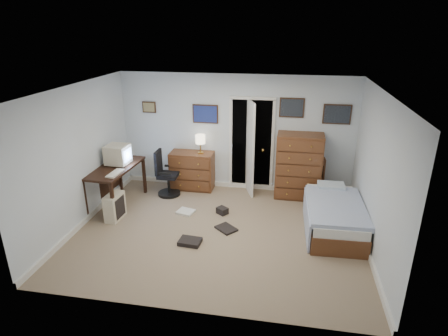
# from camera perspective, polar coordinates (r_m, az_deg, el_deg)

# --- Properties ---
(floor) EXTENTS (5.00, 4.00, 0.02)m
(floor) POSITION_cam_1_polar(r_m,az_deg,el_deg) (6.72, -0.86, -9.76)
(floor) COLOR #87745D
(floor) RESTS_ON ground
(computer_desk) EXTENTS (0.74, 1.47, 0.83)m
(computer_desk) POSITION_cam_1_polar(r_m,az_deg,el_deg) (7.74, -16.85, -1.08)
(computer_desk) COLOR black
(computer_desk) RESTS_ON floor
(crt_monitor) EXTENTS (0.45, 0.42, 0.40)m
(crt_monitor) POSITION_cam_1_polar(r_m,az_deg,el_deg) (7.67, -15.88, 1.99)
(crt_monitor) COLOR beige
(crt_monitor) RESTS_ON computer_desk
(keyboard) EXTENTS (0.19, 0.45, 0.03)m
(keyboard) POSITION_cam_1_polar(r_m,az_deg,el_deg) (7.25, -16.26, -0.78)
(keyboard) COLOR beige
(keyboard) RESTS_ON computer_desk
(pc_tower) EXTENTS (0.25, 0.47, 0.50)m
(pc_tower) POSITION_cam_1_polar(r_m,az_deg,el_deg) (7.31, -16.31, -5.68)
(pc_tower) COLOR beige
(pc_tower) RESTS_ON floor
(office_chair) EXTENTS (0.48, 0.49, 0.99)m
(office_chair) POSITION_cam_1_polar(r_m,az_deg,el_deg) (8.03, -8.85, -1.52)
(office_chair) COLOR black
(office_chair) RESTS_ON floor
(media_stack) EXTENTS (0.18, 0.18, 0.84)m
(media_stack) POSITION_cam_1_polar(r_m,az_deg,el_deg) (9.09, -12.72, 1.18)
(media_stack) COLOR maroon
(media_stack) RESTS_ON floor
(low_dresser) EXTENTS (0.94, 0.47, 0.83)m
(low_dresser) POSITION_cam_1_polar(r_m,az_deg,el_deg) (8.28, -4.86, -0.38)
(low_dresser) COLOR brown
(low_dresser) RESTS_ON floor
(table_lamp) EXTENTS (0.21, 0.21, 0.41)m
(table_lamp) POSITION_cam_1_polar(r_m,az_deg,el_deg) (8.00, -3.62, 4.31)
(table_lamp) COLOR gold
(table_lamp) RESTS_ON low_dresser
(doorway) EXTENTS (0.96, 1.12, 2.05)m
(doorway) POSITION_cam_1_polar(r_m,az_deg,el_deg) (8.33, 4.40, 4.05)
(doorway) COLOR black
(doorway) RESTS_ON floor
(tall_dresser) EXTENTS (0.94, 0.56, 1.37)m
(tall_dresser) POSITION_cam_1_polar(r_m,az_deg,el_deg) (7.91, 11.30, 0.31)
(tall_dresser) COLOR brown
(tall_dresser) RESTS_ON floor
(headboard_bookcase) EXTENTS (0.93, 0.27, 0.83)m
(headboard_bookcase) POSITION_cam_1_polar(r_m,az_deg,el_deg) (8.11, 11.75, -1.07)
(headboard_bookcase) COLOR brown
(headboard_bookcase) RESTS_ON floor
(bed) EXTENTS (1.01, 1.82, 0.59)m
(bed) POSITION_cam_1_polar(r_m,az_deg,el_deg) (6.93, 16.32, -6.92)
(bed) COLOR brown
(bed) RESTS_ON floor
(wall_posters) EXTENTS (4.38, 0.04, 0.60)m
(wall_posters) POSITION_cam_1_polar(r_m,az_deg,el_deg) (7.84, 5.95, 8.54)
(wall_posters) COLOR #331E11
(wall_posters) RESTS_ON floor
(floor_clutter) EXTENTS (1.29, 1.41, 0.13)m
(floor_clutter) POSITION_cam_1_polar(r_m,az_deg,el_deg) (6.85, -3.15, -8.70)
(floor_clutter) COLOR black
(floor_clutter) RESTS_ON floor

